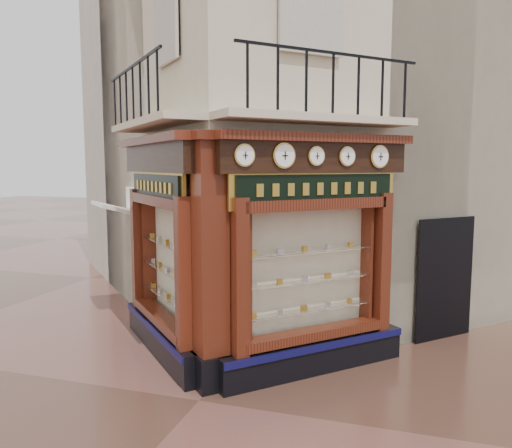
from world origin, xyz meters
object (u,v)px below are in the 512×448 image
at_px(signboard_right, 318,189).
at_px(signboard_left, 156,186).
at_px(clock_a, 244,155).
at_px(corner_pilaster, 211,265).
at_px(clock_b, 284,156).
at_px(clock_c, 316,156).
at_px(awning, 119,317).
at_px(clock_e, 379,157).
at_px(clock_d, 347,156).

bearing_deg(signboard_right, signboard_left, 135.00).
bearing_deg(clock_a, signboard_left, 107.62).
xyz_separation_m(corner_pilaster, signboard_left, (-1.46, 1.01, 1.15)).
relative_size(signboard_left, signboard_right, 0.93).
bearing_deg(signboard_left, signboard_right, -135.00).
height_order(corner_pilaster, clock_b, corner_pilaster).
bearing_deg(clock_c, awning, 114.01).
relative_size(clock_b, clock_e, 1.01).
distance_m(clock_b, awning, 6.20).
distance_m(clock_b, signboard_right, 0.88).
bearing_deg(awning, clock_e, -144.46).
bearing_deg(clock_a, clock_e, -0.00).
relative_size(clock_c, signboard_left, 0.14).
bearing_deg(clock_d, signboard_right, 167.19).
distance_m(clock_a, signboard_left, 2.34).
relative_size(corner_pilaster, clock_b, 10.21).
height_order(corner_pilaster, awning, corner_pilaster).
xyz_separation_m(clock_c, signboard_left, (-2.92, 0.16, -0.52)).
relative_size(clock_c, signboard_right, 0.13).
relative_size(corner_pilaster, awning, 2.86).
bearing_deg(corner_pilaster, clock_d, -10.81).
xyz_separation_m(clock_d, awning, (-5.32, 1.45, -3.62)).
distance_m(clock_c, clock_d, 0.60).
height_order(clock_a, clock_e, clock_e).
bearing_deg(clock_a, clock_c, -0.00).
height_order(corner_pilaster, clock_e, corner_pilaster).
bearing_deg(awning, clock_c, -155.99).
relative_size(clock_a, clock_e, 0.86).
relative_size(clock_c, clock_e, 0.79).
height_order(clock_e, signboard_right, clock_e).
bearing_deg(signboard_right, clock_b, -171.09).
bearing_deg(clock_e, awning, 125.54).
distance_m(clock_d, signboard_left, 3.39).
relative_size(clock_d, signboard_left, 0.15).
relative_size(corner_pilaster, signboard_left, 1.88).
bearing_deg(clock_a, awning, 100.35).
distance_m(clock_b, signboard_left, 2.62).
relative_size(clock_b, signboard_left, 0.18).
bearing_deg(corner_pilaster, signboard_right, -10.25).
bearing_deg(clock_d, clock_e, -0.00).
bearing_deg(signboard_left, clock_b, -147.98).
bearing_deg(corner_pilaster, clock_a, -48.70).
height_order(corner_pilaster, clock_c, corner_pilaster).
distance_m(clock_a, clock_e, 2.55).
relative_size(clock_e, awning, 0.28).
height_order(clock_c, signboard_left, clock_c).
height_order(clock_a, signboard_left, clock_a).
bearing_deg(clock_e, clock_c, 180.00).
xyz_separation_m(clock_c, signboard_right, (0.00, 0.16, -0.52)).
bearing_deg(clock_e, corner_pilaster, 171.68).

